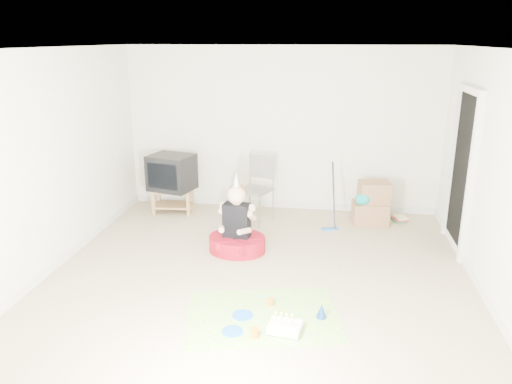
# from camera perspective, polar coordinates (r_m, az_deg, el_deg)

# --- Properties ---
(ground) EXTENTS (5.00, 5.00, 0.00)m
(ground) POSITION_cam_1_polar(r_m,az_deg,el_deg) (6.04, 0.38, -9.35)
(ground) COLOR tan
(ground) RESTS_ON ground
(doorway_recess) EXTENTS (0.02, 0.90, 2.05)m
(doorway_recess) POSITION_cam_1_polar(r_m,az_deg,el_deg) (6.98, 22.51, 1.98)
(doorway_recess) COLOR black
(doorway_recess) RESTS_ON ground
(tv_stand) EXTENTS (0.64, 0.43, 0.39)m
(tv_stand) POSITION_cam_1_polar(r_m,az_deg,el_deg) (8.12, -9.46, -0.71)
(tv_stand) COLOR olive
(tv_stand) RESTS_ON ground
(crt_tv) EXTENTS (0.77, 0.69, 0.56)m
(crt_tv) POSITION_cam_1_polar(r_m,az_deg,el_deg) (8.00, -9.61, 2.23)
(crt_tv) COLOR black
(crt_tv) RESTS_ON tv_stand
(folding_chair) EXTENTS (0.60, 0.59, 1.03)m
(folding_chair) POSITION_cam_1_polar(r_m,az_deg,el_deg) (7.55, -0.17, 0.25)
(folding_chair) COLOR gray
(folding_chair) RESTS_ON ground
(cardboard_boxes) EXTENTS (0.57, 0.47, 0.65)m
(cardboard_boxes) POSITION_cam_1_polar(r_m,az_deg,el_deg) (7.70, 13.03, -1.33)
(cardboard_boxes) COLOR #9A6D4A
(cardboard_boxes) RESTS_ON ground
(floor_mop) EXTENTS (0.25, 0.32, 0.97)m
(floor_mop) POSITION_cam_1_polar(r_m,az_deg,el_deg) (7.34, 8.51, -2.39)
(floor_mop) COLOR blue
(floor_mop) RESTS_ON ground
(book_pile) EXTENTS (0.23, 0.26, 0.08)m
(book_pile) POSITION_cam_1_polar(r_m,az_deg,el_deg) (8.00, 16.05, -2.92)
(book_pile) COLOR #297B3C
(book_pile) RESTS_ON ground
(seated_woman) EXTENTS (0.85, 0.85, 1.08)m
(seated_woman) POSITION_cam_1_polar(r_m,az_deg,el_deg) (6.56, -2.19, -4.86)
(seated_woman) COLOR maroon
(seated_woman) RESTS_ON ground
(party_mat) EXTENTS (1.72, 1.41, 0.01)m
(party_mat) POSITION_cam_1_polar(r_m,az_deg,el_deg) (5.21, 0.83, -13.96)
(party_mat) COLOR #FE358C
(party_mat) RESTS_ON ground
(birthday_cake) EXTENTS (0.34, 0.29, 0.15)m
(birthday_cake) POSITION_cam_1_polar(r_m,az_deg,el_deg) (4.96, 3.34, -15.24)
(birthday_cake) COLOR white
(birthday_cake) RESTS_ON party_mat
(blue_plate_near) EXTENTS (0.22, 0.22, 0.01)m
(blue_plate_near) POSITION_cam_1_polar(r_m,az_deg,el_deg) (5.21, -1.54, -13.89)
(blue_plate_near) COLOR blue
(blue_plate_near) RESTS_ON party_mat
(blue_plate_far) EXTENTS (0.22, 0.22, 0.01)m
(blue_plate_far) POSITION_cam_1_polar(r_m,az_deg,el_deg) (4.97, -2.70, -15.61)
(blue_plate_far) COLOR blue
(blue_plate_far) RESTS_ON party_mat
(orange_cup_near) EXTENTS (0.09, 0.09, 0.08)m
(orange_cup_near) POSITION_cam_1_polar(r_m,az_deg,el_deg) (5.37, 1.70, -12.44)
(orange_cup_near) COLOR orange
(orange_cup_near) RESTS_ON party_mat
(orange_cup_far) EXTENTS (0.11, 0.11, 0.09)m
(orange_cup_far) POSITION_cam_1_polar(r_m,az_deg,el_deg) (4.87, -0.14, -15.77)
(orange_cup_far) COLOR orange
(orange_cup_far) RESTS_ON party_mat
(blue_party_hat) EXTENTS (0.14, 0.14, 0.16)m
(blue_party_hat) POSITION_cam_1_polar(r_m,az_deg,el_deg) (5.18, 7.50, -13.28)
(blue_party_hat) COLOR #1742A3
(blue_party_hat) RESTS_ON party_mat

